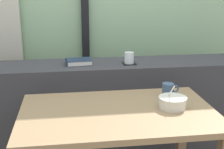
{
  "coord_description": "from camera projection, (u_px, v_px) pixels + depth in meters",
  "views": [
    {
      "loc": [
        -0.31,
        -1.84,
        1.45
      ],
      "look_at": [
        0.01,
        0.44,
        0.77
      ],
      "focal_mm": 51.31,
      "sensor_mm": 36.0,
      "label": 1
    }
  ],
  "objects": [
    {
      "name": "closed_book",
      "position": [
        78.0,
        62.0,
        2.44
      ],
      "size": [
        0.21,
        0.16,
        0.04
      ],
      "color": "#1E2D47",
      "rests_on": "dark_console_ledge"
    },
    {
      "name": "soup_bowl",
      "position": [
        173.0,
        102.0,
        1.9
      ],
      "size": [
        0.17,
        0.17,
        0.15
      ],
      "color": "silver",
      "rests_on": "breakfast_table"
    },
    {
      "name": "dark_console_ledge",
      "position": [
        109.0,
        113.0,
        2.6
      ],
      "size": [
        2.8,
        0.39,
        0.83
      ],
      "primitive_type": "cube",
      "color": "#38383D",
      "rests_on": "ground"
    },
    {
      "name": "breakfast_table",
      "position": [
        118.0,
        128.0,
        1.89
      ],
      "size": [
        1.14,
        0.71,
        0.72
      ],
      "color": "#826849",
      "rests_on": "ground"
    },
    {
      "name": "ceramic_mug",
      "position": [
        168.0,
        90.0,
        2.09
      ],
      "size": [
        0.11,
        0.08,
        0.08
      ],
      "color": "#3D567A",
      "rests_on": "breakfast_table"
    },
    {
      "name": "coaster_square",
      "position": [
        129.0,
        64.0,
        2.45
      ],
      "size": [
        0.1,
        0.1,
        0.0
      ],
      "primitive_type": "cube",
      "color": "black",
      "rests_on": "dark_console_ledge"
    },
    {
      "name": "juice_glass",
      "position": [
        129.0,
        58.0,
        2.44
      ],
      "size": [
        0.07,
        0.07,
        0.09
      ],
      "color": "white",
      "rests_on": "coaster_square"
    }
  ]
}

